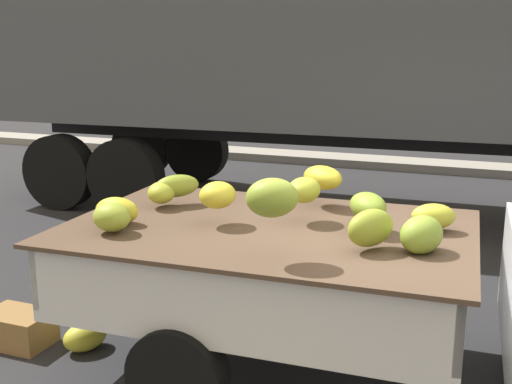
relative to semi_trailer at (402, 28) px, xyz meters
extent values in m
cube|color=gray|center=(0.82, 3.52, -2.46)|extent=(80.00, 0.80, 0.16)
cube|color=white|center=(-0.16, -4.64, -1.96)|extent=(2.76, 1.84, 0.08)
cube|color=white|center=(-0.19, -3.80, -1.70)|extent=(2.69, 0.16, 0.44)
cube|color=white|center=(-0.13, -5.48, -1.70)|extent=(2.69, 0.16, 0.44)
cube|color=white|center=(1.16, -4.59, -1.70)|extent=(0.12, 1.74, 0.44)
cube|color=white|center=(-1.48, -4.69, -1.70)|extent=(0.12, 1.74, 0.44)
cube|color=#B21914|center=(-0.19, -3.77, -1.74)|extent=(2.58, 0.11, 0.07)
cube|color=brown|center=(-0.16, -4.64, -1.47)|extent=(2.88, 1.97, 0.03)
ellipsoid|color=#A7B031|center=(-1.11, -4.46, -1.34)|extent=(0.28, 0.32, 0.17)
ellipsoid|color=olive|center=(0.91, -4.84, -1.34)|extent=(0.35, 0.38, 0.24)
ellipsoid|color=gold|center=(-0.50, -4.75, -1.24)|extent=(0.30, 0.33, 0.19)
ellipsoid|color=#ABB231|center=(0.04, -4.46, -1.22)|extent=(0.26, 0.32, 0.18)
ellipsoid|color=gold|center=(0.93, -4.37, -1.35)|extent=(0.36, 0.31, 0.17)
ellipsoid|color=gold|center=(0.05, -3.99, -1.22)|extent=(0.45, 0.43, 0.18)
ellipsoid|color=olive|center=(-1.03, -4.36, -1.30)|extent=(0.37, 0.39, 0.18)
ellipsoid|color=olive|center=(0.61, -4.92, -1.31)|extent=(0.34, 0.39, 0.23)
ellipsoid|color=#8BA231|center=(0.11, -5.31, -1.08)|extent=(0.39, 0.36, 0.23)
ellipsoid|color=gold|center=(-1.17, -4.98, -1.36)|extent=(0.33, 0.22, 0.19)
ellipsoid|color=#95A832|center=(-1.08, -5.19, -1.34)|extent=(0.34, 0.32, 0.20)
ellipsoid|color=olive|center=(0.52, -4.53, -1.27)|extent=(0.37, 0.41, 0.18)
cylinder|color=black|center=(-0.51, -3.82, -2.22)|extent=(0.65, 0.22, 0.64)
cylinder|color=black|center=(-0.44, -5.49, -2.22)|extent=(0.65, 0.22, 0.64)
cube|color=#4C5156|center=(0.07, 0.00, 0.06)|extent=(12.09, 2.98, 2.70)
cube|color=black|center=(0.07, 0.00, -1.44)|extent=(11.05, 0.84, 0.30)
cylinder|color=black|center=(-3.58, 1.06, -2.00)|extent=(1.09, 0.34, 1.08)
cylinder|color=black|center=(-3.48, -1.34, -2.00)|extent=(1.09, 0.34, 1.08)
cylinder|color=black|center=(-4.66, 1.01, -2.00)|extent=(1.09, 0.34, 1.08)
cylinder|color=black|center=(-4.56, -1.38, -2.00)|extent=(1.09, 0.34, 1.08)
ellipsoid|color=gold|center=(-1.58, -4.91, -2.43)|extent=(0.37, 0.42, 0.22)
cube|color=olive|center=(-2.13, -5.02, -2.41)|extent=(0.52, 0.36, 0.26)
camera|label=1|loc=(1.29, -8.59, -0.22)|focal=43.83mm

